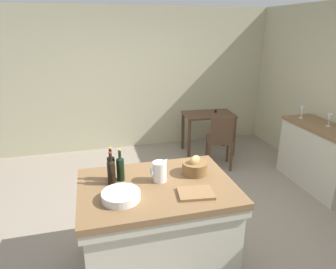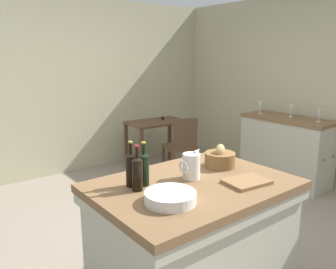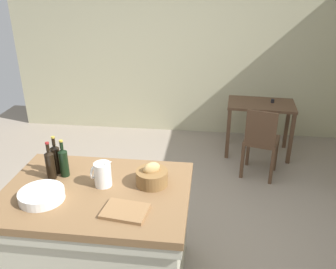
{
  "view_description": "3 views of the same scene",
  "coord_description": "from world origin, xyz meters",
  "px_view_note": "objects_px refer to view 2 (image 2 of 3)",
  "views": [
    {
      "loc": [
        -0.88,
        -3.04,
        2.24
      ],
      "look_at": [
        0.03,
        0.43,
        0.96
      ],
      "focal_mm": 32.18,
      "sensor_mm": 36.0,
      "label": 1
    },
    {
      "loc": [
        -1.92,
        -2.37,
        1.78
      ],
      "look_at": [
        0.23,
        0.39,
        0.95
      ],
      "focal_mm": 36.61,
      "sensor_mm": 36.0,
      "label": 2
    },
    {
      "loc": [
        0.45,
        -2.83,
        2.35
      ],
      "look_at": [
        0.06,
        0.35,
        0.91
      ],
      "focal_mm": 37.8,
      "sensor_mm": 36.0,
      "label": 3
    }
  ],
  "objects_px": {
    "wine_glass_middle": "(260,105)",
    "writing_desk": "(157,129)",
    "side_cabinet": "(285,149)",
    "wine_bottle_amber": "(131,168)",
    "wine_bottle_green": "(137,172)",
    "wine_glass_left": "(291,108)",
    "wooden_chair": "(181,146)",
    "wash_bowl": "(170,197)",
    "bread_basket": "(220,159)",
    "wine_glass_far_left": "(319,114)",
    "wine_bottle_dark": "(144,168)",
    "island_table": "(192,234)",
    "pitcher": "(191,166)",
    "cutting_board": "(247,182)"
  },
  "relations": [
    {
      "from": "side_cabinet",
      "to": "wine_glass_middle",
      "type": "height_order",
      "value": "wine_glass_middle"
    },
    {
      "from": "wine_bottle_dark",
      "to": "wine_bottle_amber",
      "type": "height_order",
      "value": "wine_bottle_amber"
    },
    {
      "from": "wine_glass_far_left",
      "to": "side_cabinet",
      "type": "bearing_deg",
      "value": 93.45
    },
    {
      "from": "side_cabinet",
      "to": "wine_glass_left",
      "type": "xyz_separation_m",
      "value": [
        0.06,
        0.0,
        0.58
      ]
    },
    {
      "from": "wine_bottle_dark",
      "to": "wine_bottle_amber",
      "type": "xyz_separation_m",
      "value": [
        -0.08,
        0.04,
        0.0
      ]
    },
    {
      "from": "island_table",
      "to": "wooden_chair",
      "type": "xyz_separation_m",
      "value": [
        1.47,
        1.87,
        0.03
      ]
    },
    {
      "from": "cutting_board",
      "to": "wine_bottle_green",
      "type": "relative_size",
      "value": 0.96
    },
    {
      "from": "wine_bottle_dark",
      "to": "wine_bottle_amber",
      "type": "bearing_deg",
      "value": 153.75
    },
    {
      "from": "wine_glass_far_left",
      "to": "wine_glass_left",
      "type": "height_order",
      "value": "wine_glass_left"
    },
    {
      "from": "wine_bottle_dark",
      "to": "wine_glass_middle",
      "type": "distance_m",
      "value": 3.12
    },
    {
      "from": "pitcher",
      "to": "wine_glass_left",
      "type": "xyz_separation_m",
      "value": [
        2.64,
        0.88,
        0.06
      ]
    },
    {
      "from": "pitcher",
      "to": "wine_glass_far_left",
      "type": "distance_m",
      "value": 2.65
    },
    {
      "from": "writing_desk",
      "to": "cutting_board",
      "type": "bearing_deg",
      "value": -114.01
    },
    {
      "from": "wine_bottle_green",
      "to": "side_cabinet",
      "type": "bearing_deg",
      "value": 15.37
    },
    {
      "from": "side_cabinet",
      "to": "wash_bowl",
      "type": "relative_size",
      "value": 3.94
    },
    {
      "from": "wooden_chair",
      "to": "pitcher",
      "type": "relative_size",
      "value": 3.97
    },
    {
      "from": "wash_bowl",
      "to": "wine_glass_left",
      "type": "height_order",
      "value": "wine_glass_left"
    },
    {
      "from": "pitcher",
      "to": "wine_glass_left",
      "type": "height_order",
      "value": "pitcher"
    },
    {
      "from": "wine_bottle_amber",
      "to": "side_cabinet",
      "type": "bearing_deg",
      "value": 13.77
    },
    {
      "from": "wine_glass_far_left",
      "to": "wine_glass_left",
      "type": "xyz_separation_m",
      "value": [
        0.03,
        0.43,
        0.01
      ]
    },
    {
      "from": "bread_basket",
      "to": "wine_glass_far_left",
      "type": "bearing_deg",
      "value": 9.9
    },
    {
      "from": "pitcher",
      "to": "wine_glass_left",
      "type": "relative_size",
      "value": 1.32
    },
    {
      "from": "wooden_chair",
      "to": "wine_bottle_green",
      "type": "xyz_separation_m",
      "value": [
        -1.87,
        -1.75,
        0.51
      ]
    },
    {
      "from": "bread_basket",
      "to": "wine_glass_far_left",
      "type": "height_order",
      "value": "wine_glass_far_left"
    },
    {
      "from": "wooden_chair",
      "to": "wine_bottle_dark",
      "type": "height_order",
      "value": "wine_bottle_dark"
    },
    {
      "from": "wine_bottle_amber",
      "to": "wooden_chair",
      "type": "bearing_deg",
      "value": 41.73
    },
    {
      "from": "wine_bottle_amber",
      "to": "wine_bottle_green",
      "type": "height_order",
      "value": "wine_bottle_amber"
    },
    {
      "from": "cutting_board",
      "to": "wine_bottle_amber",
      "type": "xyz_separation_m",
      "value": [
        -0.67,
        0.46,
        0.12
      ]
    },
    {
      "from": "writing_desk",
      "to": "wine_bottle_dark",
      "type": "distance_m",
      "value": 3.02
    },
    {
      "from": "island_table",
      "to": "cutting_board",
      "type": "height_order",
      "value": "cutting_board"
    },
    {
      "from": "bread_basket",
      "to": "wine_bottle_amber",
      "type": "relative_size",
      "value": 0.76
    },
    {
      "from": "writing_desk",
      "to": "wash_bowl",
      "type": "relative_size",
      "value": 2.9
    },
    {
      "from": "wooden_chair",
      "to": "pitcher",
      "type": "xyz_separation_m",
      "value": [
        -1.43,
        -1.8,
        0.48
      ]
    },
    {
      "from": "island_table",
      "to": "wash_bowl",
      "type": "height_order",
      "value": "wash_bowl"
    },
    {
      "from": "writing_desk",
      "to": "wash_bowl",
      "type": "bearing_deg",
      "value": -124.6
    },
    {
      "from": "island_table",
      "to": "wine_glass_middle",
      "type": "bearing_deg",
      "value": 28.32
    },
    {
      "from": "wine_glass_middle",
      "to": "writing_desk",
      "type": "bearing_deg",
      "value": 131.74
    },
    {
      "from": "writing_desk",
      "to": "wine_glass_left",
      "type": "xyz_separation_m",
      "value": [
        1.15,
        -1.6,
        0.41
      ]
    },
    {
      "from": "wine_bottle_amber",
      "to": "wine_glass_middle",
      "type": "bearing_deg",
      "value": 21.62
    },
    {
      "from": "cutting_board",
      "to": "wine_glass_left",
      "type": "bearing_deg",
      "value": 26.56
    },
    {
      "from": "wine_bottle_amber",
      "to": "wine_bottle_green",
      "type": "xyz_separation_m",
      "value": [
        -0.01,
        -0.09,
        -0.0
      ]
    },
    {
      "from": "bread_basket",
      "to": "wine_bottle_amber",
      "type": "height_order",
      "value": "wine_bottle_amber"
    },
    {
      "from": "wooden_chair",
      "to": "wine_glass_left",
      "type": "distance_m",
      "value": 1.61
    },
    {
      "from": "wine_glass_left",
      "to": "wine_glass_middle",
      "type": "xyz_separation_m",
      "value": [
        -0.12,
        0.43,
        0.01
      ]
    },
    {
      "from": "wooden_chair",
      "to": "wash_bowl",
      "type": "relative_size",
      "value": 2.85
    },
    {
      "from": "wooden_chair",
      "to": "wash_bowl",
      "type": "height_order",
      "value": "wash_bowl"
    },
    {
      "from": "wine_glass_left",
      "to": "side_cabinet",
      "type": "bearing_deg",
      "value": -179.15
    },
    {
      "from": "wine_bottle_amber",
      "to": "wine_bottle_green",
      "type": "bearing_deg",
      "value": -94.49
    },
    {
      "from": "island_table",
      "to": "writing_desk",
      "type": "relative_size",
      "value": 1.5
    },
    {
      "from": "writing_desk",
      "to": "side_cabinet",
      "type": "bearing_deg",
      "value": -55.59
    }
  ]
}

